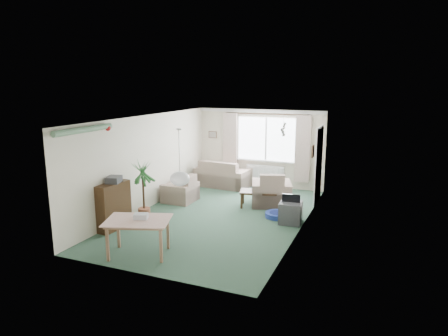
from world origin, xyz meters
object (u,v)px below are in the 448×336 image
at_px(bookshelf, 114,206).
at_px(pet_bed, 277,215).
at_px(armchair_corner, 271,188).
at_px(sofa, 223,173).
at_px(coffee_table, 258,199).
at_px(tv_cube, 291,212).
at_px(dining_table, 139,238).
at_px(houseplant, 143,190).
at_px(armchair_left, 180,188).

height_order(bookshelf, pet_bed, bookshelf).
bearing_deg(bookshelf, armchair_corner, 52.16).
distance_m(sofa, bookshelf, 4.46).
bearing_deg(coffee_table, tv_cube, -40.12).
height_order(armchair_corner, coffee_table, armchair_corner).
bearing_deg(armchair_corner, coffee_table, 31.86).
xyz_separation_m(coffee_table, dining_table, (-1.18, -3.73, 0.12)).
xyz_separation_m(armchair_corner, houseplant, (-2.49, -2.26, 0.26)).
relative_size(armchair_left, pet_bed, 1.42).
bearing_deg(sofa, dining_table, 99.99).
distance_m(armchair_corner, dining_table, 4.28).
height_order(armchair_corner, armchair_left, armchair_corner).
bearing_deg(armchair_corner, houseplant, 24.30).
bearing_deg(sofa, coffee_table, 140.65).
distance_m(sofa, coffee_table, 2.35).
bearing_deg(bookshelf, coffee_table, 52.00).
height_order(bookshelf, tv_cube, bookshelf).
xyz_separation_m(bookshelf, dining_table, (1.30, -0.96, -0.19)).
relative_size(houseplant, dining_table, 1.32).
bearing_deg(pet_bed, houseplant, -155.70).
relative_size(coffee_table, pet_bed, 1.61).
bearing_deg(tv_cube, dining_table, -133.36).
distance_m(armchair_corner, bookshelf, 4.11).
relative_size(armchair_corner, tv_cube, 1.85).
height_order(dining_table, pet_bed, dining_table).
height_order(sofa, dining_table, sofa).
distance_m(armchair_corner, pet_bed, 1.11).
height_order(armchair_left, houseplant, houseplant).
xyz_separation_m(sofa, armchair_corner, (1.94, -1.32, 0.04)).
height_order(sofa, bookshelf, bookshelf).
height_order(sofa, pet_bed, sofa).
xyz_separation_m(sofa, armchair_left, (-0.45, -1.97, -0.04)).
bearing_deg(armchair_left, tv_cube, 80.56).
relative_size(bookshelf, dining_table, 0.97).
bearing_deg(houseplant, sofa, 81.25).
bearing_deg(sofa, pet_bed, 140.89).
relative_size(bookshelf, pet_bed, 1.78).
relative_size(sofa, bookshelf, 1.58).
bearing_deg(armchair_left, armchair_corner, 105.43).
distance_m(houseplant, tv_cube, 3.49).
height_order(sofa, armchair_corner, armchair_corner).
xyz_separation_m(bookshelf, tv_cube, (3.54, 1.87, -0.27)).
bearing_deg(sofa, houseplant, 85.86).
height_order(coffee_table, bookshelf, bookshelf).
relative_size(sofa, pet_bed, 2.81).
relative_size(armchair_left, tv_cube, 1.53).
bearing_deg(bookshelf, armchair_left, 85.91).
xyz_separation_m(armchair_corner, pet_bed, (0.42, -0.94, -0.39)).
bearing_deg(houseplant, coffee_table, 41.18).
distance_m(bookshelf, dining_table, 1.63).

